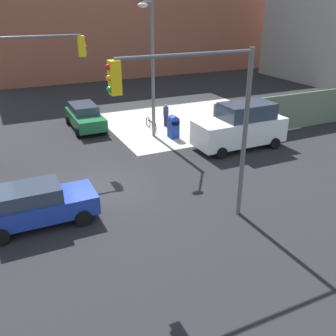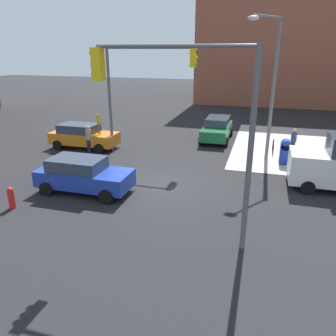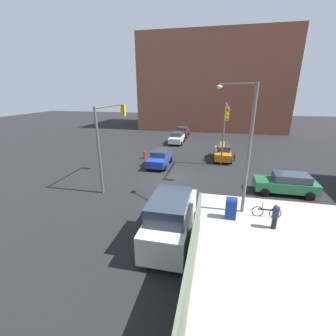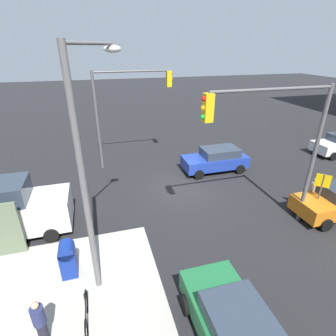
% 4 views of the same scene
% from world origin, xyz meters
% --- Properties ---
extents(ground_plane, '(120.00, 120.00, 0.00)m').
position_xyz_m(ground_plane, '(0.00, 0.00, 0.00)').
color(ground_plane, black).
extents(sidewalk_corner, '(12.00, 12.00, 0.01)m').
position_xyz_m(sidewalk_corner, '(9.00, 9.00, 0.01)').
color(sidewalk_corner, '#ADA89E').
rests_on(sidewalk_corner, ground).
extents(building_warehouse_north, '(32.00, 18.00, 16.07)m').
position_xyz_m(building_warehouse_north, '(12.49, 34.00, 8.04)').
color(building_warehouse_north, '#93513D').
rests_on(building_warehouse_north, ground).
extents(smokestack, '(1.80, 1.80, 16.06)m').
position_xyz_m(smokestack, '(28.65, 30.00, 8.03)').
color(smokestack, brown).
rests_on(smokestack, ground).
extents(traffic_signal_nw_corner, '(5.62, 0.36, 6.50)m').
position_xyz_m(traffic_signal_nw_corner, '(-2.35, 4.50, 4.64)').
color(traffic_signal_nw_corner, '#59595B').
rests_on(traffic_signal_nw_corner, ground).
extents(traffic_signal_se_corner, '(5.26, 0.36, 6.50)m').
position_xyz_m(traffic_signal_se_corner, '(2.51, -4.50, 4.62)').
color(traffic_signal_se_corner, '#59595B').
rests_on(traffic_signal_se_corner, ground).
extents(street_lamp_corner, '(1.72, 2.27, 8.00)m').
position_xyz_m(street_lamp_corner, '(4.99, 5.49, 4.70)').
color(street_lamp_corner, slate).
rests_on(street_lamp_corner, ground).
extents(mailbox_blue, '(0.56, 0.64, 1.43)m').
position_xyz_m(mailbox_blue, '(6.20, 5.00, 0.76)').
color(mailbox_blue, navy).
rests_on(mailbox_blue, ground).
extents(sedan_blue, '(4.36, 2.02, 1.62)m').
position_xyz_m(sedan_blue, '(-2.97, -1.82, 0.84)').
color(sedan_blue, '#1E389E').
rests_on(sedan_blue, ground).
extents(hatchback_green, '(2.02, 4.46, 1.62)m').
position_xyz_m(hatchback_green, '(1.64, 9.29, 0.84)').
color(hatchback_green, '#1E6638').
rests_on(hatchback_green, ground).
extents(van_white_delivery, '(5.40, 2.32, 2.62)m').
position_xyz_m(van_white_delivery, '(9.01, 1.80, 1.28)').
color(van_white_delivery, white).
rests_on(van_white_delivery, ground).
extents(pedestrian_crossing, '(0.36, 0.36, 1.57)m').
position_xyz_m(pedestrian_crossing, '(6.80, 7.40, 0.81)').
color(pedestrian_crossing, navy).
rests_on(pedestrian_crossing, ground).
extents(bicycle_leaning_on_fence, '(0.05, 1.75, 0.97)m').
position_xyz_m(bicycle_leaning_on_fence, '(5.60, 7.20, 0.35)').
color(bicycle_leaning_on_fence, black).
rests_on(bicycle_leaning_on_fence, ground).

